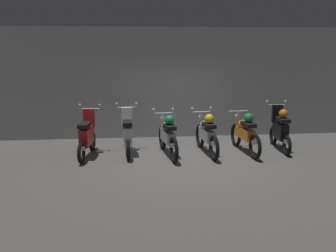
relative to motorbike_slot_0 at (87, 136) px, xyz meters
The scene contains 8 objects.
ground_plane 2.65m from the motorbike_slot_0, 10.01° to the right, with size 80.00×80.00×0.00m, color #565451.
back_wall 3.47m from the motorbike_slot_0, 38.69° to the left, with size 16.00×0.30×3.32m, color gray.
motorbike_slot_0 is the anchor object (origin of this frame).
motorbike_slot_1 1.03m from the motorbike_slot_0, ahead, with size 0.59×1.68×1.29m.
motorbike_slot_2 2.05m from the motorbike_slot_0, ahead, with size 0.59×1.95×1.15m.
motorbike_slot_3 3.07m from the motorbike_slot_0, ahead, with size 0.59×1.95×1.15m.
motorbike_slot_4 4.10m from the motorbike_slot_0, ahead, with size 0.56×1.95×1.08m.
motorbike_slot_5 5.13m from the motorbike_slot_0, ahead, with size 0.59×1.68×1.29m.
Camera 1 is at (-1.43, -8.98, 2.75)m, focal length 40.29 mm.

